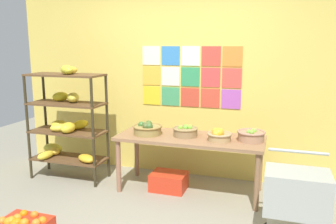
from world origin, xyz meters
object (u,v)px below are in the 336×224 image
(display_table, at_px, (190,143))
(fruit_basket_left, at_px, (147,129))
(fruit_basket_right, at_px, (219,135))
(fruit_basket_centre, at_px, (185,131))
(banana_shelf_unit, at_px, (66,121))
(produce_crate_under_table, at_px, (169,181))
(shopping_cart, at_px, (296,195))
(fruit_basket_back_left, at_px, (251,135))

(display_table, bearing_deg, fruit_basket_left, -173.77)
(fruit_basket_right, bearing_deg, fruit_basket_centre, 167.88)
(banana_shelf_unit, height_order, fruit_basket_right, banana_shelf_unit)
(banana_shelf_unit, xyz_separation_m, fruit_basket_centre, (1.65, 0.06, -0.02))
(fruit_basket_centre, height_order, produce_crate_under_table, fruit_basket_centre)
(shopping_cart, bearing_deg, fruit_basket_back_left, 108.70)
(display_table, xyz_separation_m, fruit_basket_back_left, (0.72, 0.03, 0.15))
(fruit_basket_left, distance_m, fruit_basket_right, 0.90)
(fruit_basket_back_left, bearing_deg, banana_shelf_unit, -178.02)
(fruit_basket_back_left, bearing_deg, display_table, -177.96)
(fruit_basket_centre, bearing_deg, produce_crate_under_table, -167.25)
(banana_shelf_unit, bearing_deg, display_table, 1.96)
(banana_shelf_unit, distance_m, produce_crate_under_table, 1.60)
(produce_crate_under_table, bearing_deg, fruit_basket_left, -176.41)
(banana_shelf_unit, distance_m, fruit_basket_back_left, 2.43)
(fruit_basket_back_left, distance_m, shopping_cart, 1.02)
(display_table, height_order, fruit_basket_left, fruit_basket_left)
(fruit_basket_right, relative_size, fruit_basket_back_left, 0.89)
(display_table, distance_m, produce_crate_under_table, 0.58)
(shopping_cart, bearing_deg, banana_shelf_unit, 154.37)
(banana_shelf_unit, xyz_separation_m, produce_crate_under_table, (1.45, 0.02, -0.68))
(fruit_basket_centre, bearing_deg, shopping_cart, -33.18)
(fruit_basket_back_left, bearing_deg, produce_crate_under_table, -176.11)
(banana_shelf_unit, distance_m, display_table, 1.72)
(fruit_basket_centre, distance_m, fruit_basket_left, 0.48)
(display_table, height_order, shopping_cart, shopping_cart)
(fruit_basket_left, distance_m, produce_crate_under_table, 0.72)
(banana_shelf_unit, relative_size, shopping_cart, 1.88)
(fruit_basket_back_left, distance_m, produce_crate_under_table, 1.19)
(display_table, bearing_deg, fruit_basket_right, -13.42)
(display_table, xyz_separation_m, fruit_basket_centre, (-0.06, 0.00, 0.14))
(display_table, distance_m, shopping_cart, 1.47)
(fruit_basket_back_left, bearing_deg, fruit_basket_centre, -178.42)
(banana_shelf_unit, xyz_separation_m, fruit_basket_back_left, (2.43, 0.08, -0.02))
(fruit_basket_right, bearing_deg, fruit_basket_back_left, 17.67)
(banana_shelf_unit, relative_size, fruit_basket_back_left, 4.77)
(produce_crate_under_table, height_order, shopping_cart, shopping_cart)
(display_table, distance_m, fruit_basket_right, 0.41)
(fruit_basket_centre, bearing_deg, fruit_basket_back_left, 1.58)
(banana_shelf_unit, height_order, fruit_basket_left, banana_shelf_unit)
(fruit_basket_left, relative_size, produce_crate_under_table, 0.85)
(fruit_basket_right, height_order, shopping_cart, fruit_basket_right)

